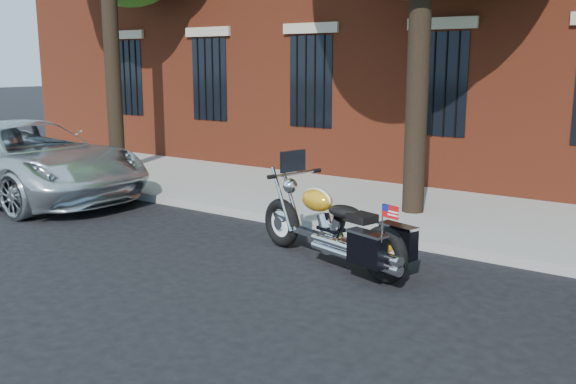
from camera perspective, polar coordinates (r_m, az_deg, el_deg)
The scene contains 5 objects.
ground at distance 8.87m, azimuth 0.12°, elevation -5.73°, with size 120.00×120.00×0.00m, color black.
curb at distance 9.97m, azimuth 4.72°, elevation -3.39°, with size 40.00×0.16×0.15m, color gray.
sidewalk at distance 11.58m, azimuth 9.49°, elevation -1.41°, with size 40.00×3.60×0.15m, color gray.
motorcycle at distance 8.35m, azimuth 4.25°, elevation -3.42°, with size 2.65×1.31×1.43m.
car_silver at distance 13.50m, azimuth -22.27°, elevation 2.64°, with size 2.49×5.40×1.50m, color silver.
Camera 1 is at (4.90, -6.92, 2.62)m, focal length 40.00 mm.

